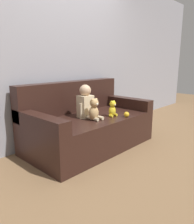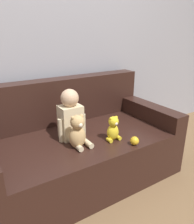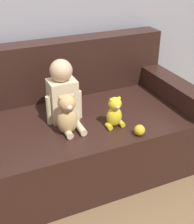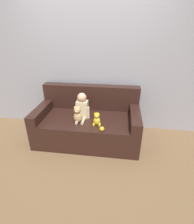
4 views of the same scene
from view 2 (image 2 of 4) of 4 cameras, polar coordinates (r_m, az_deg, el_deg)
The scene contains 7 objects.
ground_plane at distance 2.20m, azimuth -4.19°, elevation -16.29°, with size 12.00×12.00×0.00m, color brown.
wall_back at distance 2.27m, azimuth -12.13°, elevation 19.64°, with size 8.00×0.05×2.60m.
couch at distance 2.08m, azimuth -5.18°, elevation -8.71°, with size 1.75×0.93×0.89m.
person_baby at distance 1.85m, azimuth -6.72°, elevation -1.43°, with size 0.25×0.34×0.43m.
teddy_bear_brown at distance 1.71m, azimuth -5.13°, elevation -5.17°, with size 0.14×0.13×0.28m.
plush_toy_side at distance 1.84m, azimuth 4.24°, elevation -4.48°, with size 0.13×0.10×0.22m.
toy_ball at distance 1.82m, azimuth 9.79°, elevation -7.42°, with size 0.07×0.07×0.07m.
Camera 2 is at (-0.81, -1.57, 1.31)m, focal length 35.00 mm.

